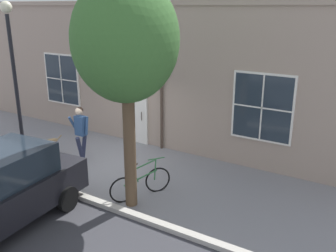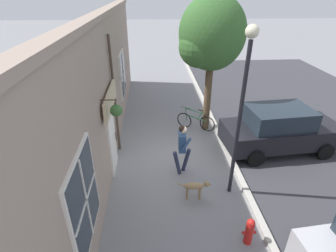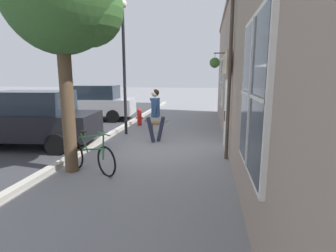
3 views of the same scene
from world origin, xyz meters
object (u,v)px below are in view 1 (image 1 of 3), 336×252
at_px(dog_on_leash, 48,143).
at_px(leaning_bicycle, 141,183).
at_px(street_lamp, 13,64).
at_px(street_tree_by_curb, 128,45).
at_px(pedestrian_walking, 81,128).

xyz_separation_m(dog_on_leash, leaning_bicycle, (0.66, 4.27, -0.05)).
bearing_deg(street_lamp, street_tree_by_curb, 91.06).
distance_m(dog_on_leash, street_tree_by_curb, 5.61).
distance_m(pedestrian_walking, street_lamp, 2.72).
xyz_separation_m(pedestrian_walking, leaning_bicycle, (0.94, 3.01, -0.70)).
xyz_separation_m(street_tree_by_curb, street_lamp, (0.07, -4.05, -0.74)).
bearing_deg(leaning_bicycle, street_lamp, -83.84).
height_order(street_tree_by_curb, street_lamp, street_tree_by_curb).
height_order(street_tree_by_curb, leaning_bicycle, street_tree_by_curb).
bearing_deg(pedestrian_walking, street_lamp, -36.99).
xyz_separation_m(leaning_bicycle, street_lamp, (0.44, -4.05, 2.81)).
height_order(pedestrian_walking, dog_on_leash, pedestrian_walking).
height_order(dog_on_leash, street_tree_by_curb, street_tree_by_curb).
xyz_separation_m(pedestrian_walking, dog_on_leash, (0.28, -1.26, -0.66)).
height_order(dog_on_leash, leaning_bicycle, leaning_bicycle).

